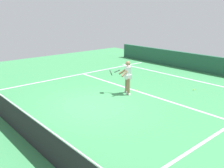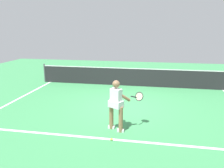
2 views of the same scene
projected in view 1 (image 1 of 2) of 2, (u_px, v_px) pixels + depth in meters
name	position (u px, v px, depth m)	size (l,w,h in m)	color
ground_plane	(91.00, 105.00, 10.21)	(23.70, 23.70, 0.00)	#38844C
court_back_wall	(204.00, 64.00, 15.62)	(14.21, 0.24, 1.08)	#23513D
baseline_marking	(183.00, 78.00, 14.38)	(10.21, 0.10, 0.01)	white
service_line_marking	(138.00, 91.00, 11.96)	(9.21, 0.10, 0.01)	white
sideline_left_marking	(190.00, 151.00, 6.88)	(0.10, 16.23, 0.01)	white
sideline_right_marking	(41.00, 82.00, 13.53)	(0.10, 16.23, 0.01)	white
court_net	(12.00, 115.00, 8.06)	(9.89, 0.08, 1.04)	#4C4C51
tennis_player	(127.00, 76.00, 11.41)	(1.06, 0.81, 1.55)	#8C6647
tennis_ball_near	(194.00, 90.00, 12.12)	(0.07, 0.07, 0.07)	#D1E533
tennis_ball_mid	(137.00, 90.00, 12.04)	(0.07, 0.07, 0.07)	#D1E533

